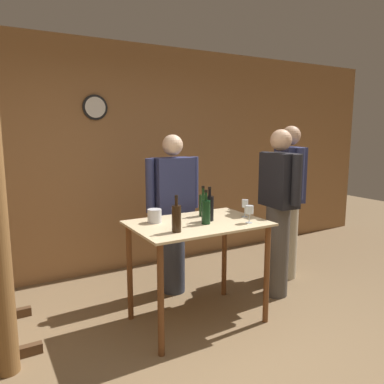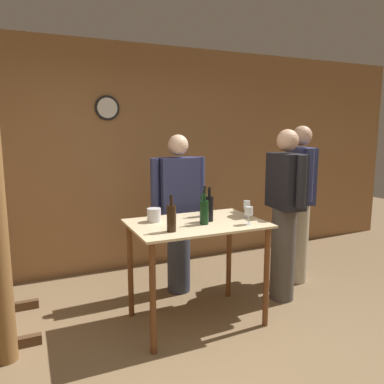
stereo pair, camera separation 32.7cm
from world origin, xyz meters
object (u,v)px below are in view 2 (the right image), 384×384
Objects in this scene: wine_bottle_left at (204,212)px; person_visitor_bearded at (285,212)px; wine_glass_near_center at (247,205)px; ice_bucket at (154,215)px; person_host at (299,201)px; wine_bottle_right at (205,205)px; wine_glass_near_left at (249,211)px; person_visitor_with_scarf at (178,211)px; wine_bottle_center at (209,208)px; wine_bottle_far_left at (171,217)px.

wine_bottle_left is 0.97m from person_visitor_bearded.
ice_bucket is at bearing 164.76° from wine_glass_near_center.
wine_bottle_left is 0.45m from wine_glass_near_center.
wine_bottle_right is at bearing -171.86° from person_host.
wine_glass_near_left is 0.95m from person_visitor_with_scarf.
wine_bottle_center reaches higher than wine_bottle_left.
wine_bottle_center reaches higher than wine_glass_near_center.
ice_bucket is (-0.80, 0.22, -0.06)m from wine_glass_near_center.
wine_bottle_center is 0.18× the size of person_visitor_with_scarf.
wine_glass_near_left is 1.25× the size of ice_bucket.
wine_bottle_left is at bearing -36.01° from ice_bucket.
ice_bucket is (-0.02, 0.36, -0.05)m from wine_bottle_far_left.
wine_bottle_center is 0.87m from person_visitor_bearded.
wine_bottle_far_left reaches higher than ice_bucket.
wine_bottle_far_left reaches higher than wine_bottle_right.
wine_bottle_far_left is 2.42× the size of ice_bucket.
person_host reaches higher than wine_bottle_right.
person_visitor_with_scarf is at bearing 145.67° from person_visitor_bearded.
wine_glass_near_left is 0.09× the size of person_host.
person_host is (1.71, 0.55, -0.10)m from wine_bottle_far_left.
wine_glass_near_center is at bearing -61.67° from person_visitor_with_scarf.
person_host is at bearing 18.02° from wine_bottle_left.
wine_glass_near_left is (0.25, -0.24, -0.01)m from wine_bottle_center.
person_host reaches higher than wine_bottle_left.
wine_glass_near_center is 0.83m from ice_bucket.
ice_bucket is at bearing 143.99° from wine_bottle_left.
wine_bottle_far_left reaches higher than wine_glass_near_center.
wine_glass_near_center is at bearing -36.81° from wine_bottle_right.
wine_glass_near_center is at bearing -168.69° from person_visitor_bearded.
wine_glass_near_left is at bearing -153.93° from person_visitor_bearded.
wine_bottle_far_left is 1.31m from person_visitor_bearded.
wine_bottle_left is 0.96× the size of wine_bottle_center.
person_host is (1.24, 0.18, -0.09)m from wine_bottle_right.
person_host is 1.35m from person_visitor_with_scarf.
person_visitor_with_scarf is at bearing 84.92° from wine_bottle_left.
person_visitor_bearded is at bearing -9.08° from wine_bottle_right.
wine_glass_near_left is 0.93× the size of wine_glass_near_center.
wine_bottle_left is 2.41× the size of ice_bucket.
person_visitor_bearded is at bearing 11.31° from wine_glass_near_center.
wine_bottle_center is at bearing 136.82° from wine_glass_near_left.
wine_bottle_center reaches higher than wine_bottle_right.
wine_bottle_left is at bearing -95.08° from person_visitor_with_scarf.
ice_bucket is 1.31m from person_visitor_bearded.
person_visitor_bearded is (0.50, 0.10, -0.12)m from wine_glass_near_center.
person_visitor_with_scarf reaches higher than wine_glass_near_center.
person_visitor_with_scarf is (-0.27, 0.90, -0.15)m from wine_glass_near_left.
ice_bucket is (-0.36, 0.26, -0.05)m from wine_bottle_left.
wine_bottle_far_left reaches higher than wine_glass_near_left.
wine_bottle_far_left is at bearing -162.66° from wine_bottle_left.
wine_glass_near_center is at bearing -156.45° from person_host.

